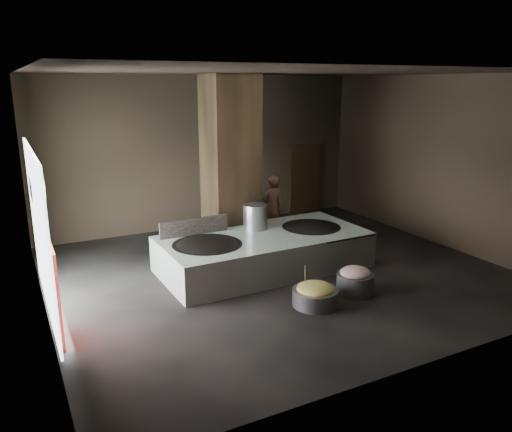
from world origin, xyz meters
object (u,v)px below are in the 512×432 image
wok_right (311,230)px  stock_pot (255,217)px  veg_basin (315,297)px  meat_basin (355,283)px  wok_left (207,248)px  cook (272,207)px  hearth_platform (264,252)px

wok_right → stock_pot: 1.44m
veg_basin → meat_basin: meat_basin is taller
wok_right → wok_left: bearing=-178.0°
cook → hearth_platform: bearing=56.0°
hearth_platform → wok_right: bearing=0.9°
wok_right → cook: 2.05m
veg_basin → cook: bearing=71.9°
wok_right → cook: bearing=89.4°
meat_basin → hearth_platform: bearing=115.9°
stock_pot → hearth_platform: bearing=-95.2°
wok_right → veg_basin: (-1.39, -2.30, -0.58)m
stock_pot → meat_basin: (0.98, -2.67, -0.92)m
wok_right → meat_basin: 2.26m
wok_left → veg_basin: wok_left is taller
veg_basin → stock_pot: bearing=88.1°
wok_left → cook: (2.82, 2.14, 0.15)m
hearth_platform → meat_basin: (1.03, -2.12, -0.21)m
wok_left → cook: 3.55m
wok_left → veg_basin: size_ratio=1.67×
cook → veg_basin: bearing=71.1°
hearth_platform → cook: cook is taller
wok_left → meat_basin: wok_left is taller
wok_right → meat_basin: (-0.32, -2.17, -0.54)m
hearth_platform → cook: 2.55m
meat_basin → wok_right: bearing=81.7°
meat_basin → cook: bearing=85.4°
hearth_platform → veg_basin: bearing=-92.4°
wok_right → meat_basin: wok_right is taller
veg_basin → wok_left: bearing=122.6°
wok_right → veg_basin: bearing=-121.3°
hearth_platform → veg_basin: (-0.04, -2.25, -0.25)m
cook → meat_basin: (-0.34, -4.22, -0.68)m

